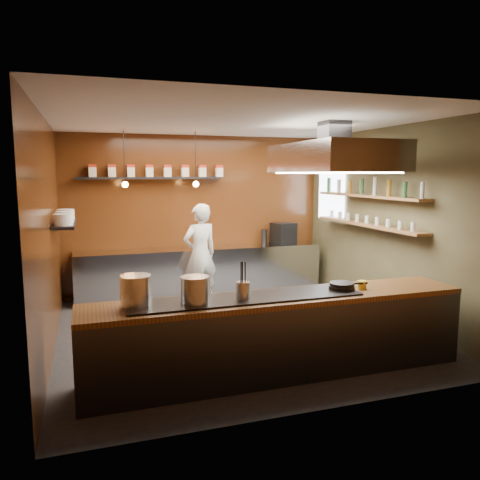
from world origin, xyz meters
name	(u,v)px	position (x,y,z in m)	size (l,w,h in m)	color
floor	(237,330)	(0.00, 0.00, 0.00)	(5.00, 5.00, 0.00)	black
back_wall	(197,214)	(0.00, 2.50, 1.50)	(5.00, 5.00, 0.00)	#3C1A0A
left_wall	(48,236)	(-2.50, 0.00, 1.50)	(5.00, 5.00, 0.00)	#3C1A0A
right_wall	(386,223)	(2.50, 0.00, 1.50)	(5.00, 5.00, 0.00)	#413D25
ceiling	(237,121)	(0.00, 0.00, 3.00)	(5.00, 5.00, 0.00)	silver
window_pane	(331,194)	(2.45, 1.70, 1.90)	(1.00, 1.00, 0.00)	white
prep_counter	(202,271)	(0.00, 2.17, 0.45)	(4.60, 0.65, 0.90)	silver
pass_counter	(279,335)	(0.00, -1.60, 0.47)	(4.40, 0.72, 0.94)	#38383D
tin_shelf	(150,178)	(-0.90, 2.36, 2.20)	(2.60, 0.26, 0.04)	black
plate_shelf	(65,224)	(-2.34, 1.00, 1.55)	(0.30, 1.40, 0.04)	black
bottle_shelf_upper	(368,196)	(2.34, 0.30, 1.92)	(0.26, 2.80, 0.04)	brown
bottle_shelf_lower	(367,225)	(2.34, 0.30, 1.45)	(0.26, 2.80, 0.04)	brown
extractor_hood	(334,157)	(1.30, -0.40, 2.51)	(1.20, 2.00, 0.72)	#38383D
pendant_left	(125,181)	(-1.40, 1.70, 2.15)	(0.10, 0.10, 0.95)	black
pendant_right	(196,181)	(-0.20, 1.70, 2.15)	(0.10, 0.10, 0.95)	black
storage_tins	(158,171)	(-0.75, 2.36, 2.33)	(2.43, 0.13, 0.22)	beige
plate_stacks	(64,217)	(-2.34, 1.00, 1.65)	(0.26, 1.16, 0.16)	white
bottles	(368,187)	(2.34, 0.30, 2.06)	(0.06, 2.66, 0.24)	silver
wine_glasses	(367,219)	(2.34, 0.30, 1.53)	(0.07, 2.37, 0.13)	silver
stockpot_large	(136,290)	(-1.58, -1.54, 1.10)	(0.32, 0.32, 0.31)	silver
stockpot_small	(195,290)	(-0.98, -1.67, 1.08)	(0.30, 0.30, 0.28)	#B4B6BB
utensil_crock	(243,290)	(-0.46, -1.67, 1.04)	(0.15, 0.15, 0.19)	silver
frying_pan	(342,286)	(0.78, -1.61, 0.98)	(0.47, 0.31, 0.08)	black
butter_jar	(362,285)	(1.06, -1.60, 0.97)	(0.11, 0.11, 0.10)	yellow
espresso_machine	(283,233)	(1.70, 2.24, 1.10)	(0.41, 0.39, 0.41)	black
chef	(200,254)	(-0.16, 1.61, 0.88)	(0.64, 0.42, 1.76)	white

